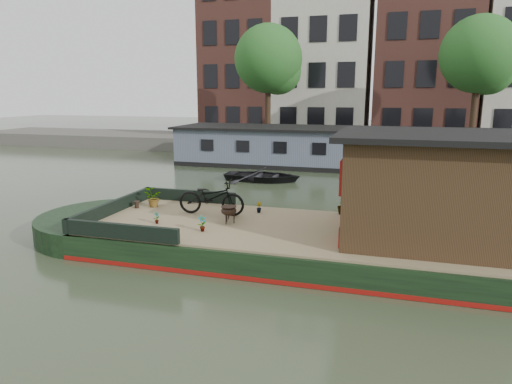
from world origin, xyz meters
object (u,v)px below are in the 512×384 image
(potted_plant_a, at_px, (202,223))
(brazier_front, at_px, (231,212))
(dinghy, at_px, (262,173))
(cabin, at_px, (427,186))
(brazier_rear, at_px, (229,215))
(bicycle, at_px, (211,197))

(potted_plant_a, bearing_deg, brazier_front, 78.02)
(brazier_front, bearing_deg, dinghy, 99.90)
(potted_plant_a, distance_m, brazier_front, 1.31)
(cabin, xyz_separation_m, brazier_front, (-4.80, 0.40, -1.05))
(potted_plant_a, relative_size, dinghy, 0.11)
(dinghy, bearing_deg, potted_plant_a, -173.40)
(brazier_rear, xyz_separation_m, dinghy, (-1.61, 9.08, -0.51))
(potted_plant_a, height_order, dinghy, potted_plant_a)
(dinghy, bearing_deg, cabin, -145.63)
(brazier_front, height_order, brazier_rear, brazier_rear)
(cabin, height_order, brazier_front, cabin)
(bicycle, bearing_deg, brazier_rear, -135.25)
(cabin, height_order, bicycle, cabin)
(bicycle, height_order, potted_plant_a, bicycle)
(bicycle, relative_size, potted_plant_a, 4.68)
(bicycle, relative_size, brazier_rear, 4.18)
(brazier_rear, bearing_deg, dinghy, 100.09)
(bicycle, bearing_deg, cabin, -100.04)
(brazier_front, distance_m, dinghy, 8.80)
(bicycle, height_order, brazier_front, bicycle)
(potted_plant_a, distance_m, brazier_rear, 0.94)
(cabin, height_order, potted_plant_a, cabin)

